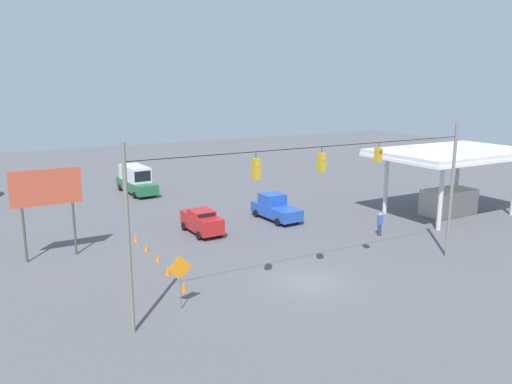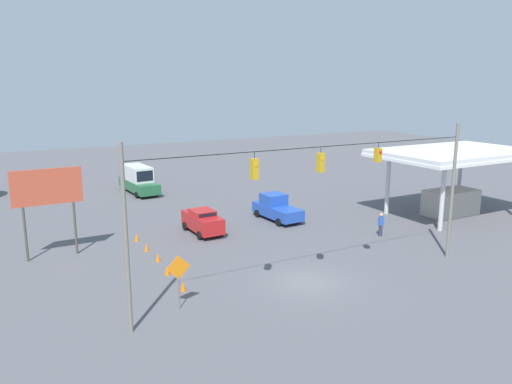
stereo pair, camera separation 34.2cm
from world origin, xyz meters
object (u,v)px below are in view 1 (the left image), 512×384
box_truck_green_withflow_deep (136,180)px  traffic_cone_third (158,257)px  gas_station (451,167)px  pedestrian (380,224)px  roadside_billboard (47,193)px  sedan_red_withflow_mid (202,221)px  traffic_cone_nearest (184,286)px  pickup_truck_blue_oncoming_far (275,208)px  work_zone_sign (180,272)px  traffic_cone_fourth (146,247)px  traffic_cone_second (168,271)px  overhead_signal_span (319,195)px  traffic_cone_fifth (136,237)px

box_truck_green_withflow_deep → traffic_cone_third: 21.53m
gas_station → pedestrian: (9.62, 1.76, -3.25)m
gas_station → roadside_billboard: bearing=-9.1°
sedan_red_withflow_mid → traffic_cone_nearest: sedan_red_withflow_mid is taller
pickup_truck_blue_oncoming_far → work_zone_sign: 17.90m
traffic_cone_fourth → work_zone_sign: 9.72m
traffic_cone_nearest → traffic_cone_second: (-0.02, -2.69, 0.00)m
roadside_billboard → traffic_cone_fourth: bearing=162.9°
box_truck_green_withflow_deep → pedestrian: box_truck_green_withflow_deep is taller
sedan_red_withflow_mid → gas_station: bearing=165.7°
pickup_truck_blue_oncoming_far → overhead_signal_span: bearing=67.5°
traffic_cone_second → gas_station: 26.52m
traffic_cone_nearest → work_zone_sign: (0.94, 1.98, 1.70)m
traffic_cone_second → traffic_cone_third: same height
roadside_billboard → work_zone_sign: 12.40m
traffic_cone_fifth → gas_station: size_ratio=0.04×
traffic_cone_fourth → gas_station: (-25.99, 3.32, 3.85)m
sedan_red_withflow_mid → traffic_cone_second: size_ratio=7.44×
roadside_billboard → box_truck_green_withflow_deep: bearing=-122.0°
pickup_truck_blue_oncoming_far → traffic_cone_nearest: 15.87m
traffic_cone_fourth → traffic_cone_fifth: bearing=-90.6°
traffic_cone_nearest → box_truck_green_withflow_deep: bearing=-100.9°
pickup_truck_blue_oncoming_far → traffic_cone_fifth: size_ratio=8.73×
sedan_red_withflow_mid → box_truck_green_withflow_deep: bearing=-89.3°
traffic_cone_second → pickup_truck_blue_oncoming_far: bearing=-148.4°
pickup_truck_blue_oncoming_far → traffic_cone_fourth: pickup_truck_blue_oncoming_far is taller
traffic_cone_fifth → pedestrian: pedestrian is taller
traffic_cone_fourth → traffic_cone_third: bearing=90.8°
traffic_cone_second → gas_station: (-26.19, -1.51, 3.85)m
work_zone_sign → box_truck_green_withflow_deep: bearing=-102.0°
traffic_cone_third → roadside_billboard: size_ratio=0.10×
traffic_cone_nearest → traffic_cone_second: size_ratio=1.00×
traffic_cone_fifth → work_zone_sign: size_ratio=0.21×
work_zone_sign → gas_station: bearing=-167.2°
overhead_signal_span → pickup_truck_blue_oncoming_far: overhead_signal_span is taller
pickup_truck_blue_oncoming_far → gas_station: (-14.04, 5.96, 3.17)m
sedan_red_withflow_mid → box_truck_green_withflow_deep: box_truck_green_withflow_deep is taller
traffic_cone_second → roadside_billboard: roadside_billboard is taller
traffic_cone_nearest → work_zone_sign: bearing=64.7°
overhead_signal_span → box_truck_green_withflow_deep: (1.60, -29.35, -3.94)m
traffic_cone_fourth → gas_station: gas_station is taller
box_truck_green_withflow_deep → traffic_cone_second: 24.02m
traffic_cone_fourth → roadside_billboard: 7.25m
traffic_cone_second → overhead_signal_span: bearing=138.3°
roadside_billboard → pedestrian: (-22.12, 6.85, -3.46)m
pickup_truck_blue_oncoming_far → sedan_red_withflow_mid: bearing=5.1°
box_truck_green_withflow_deep → gas_station: size_ratio=0.53×
traffic_cone_second → traffic_cone_fifth: same height
traffic_cone_fifth → gas_station: 26.89m
traffic_cone_fourth → gas_station: bearing=172.7°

